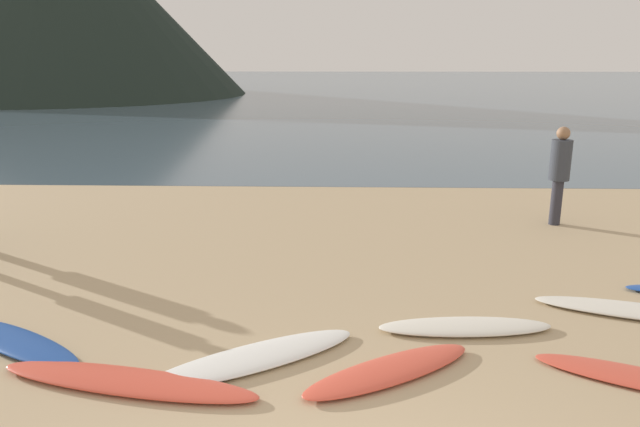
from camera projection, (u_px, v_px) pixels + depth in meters
The scene contains 8 objects.
ground_plane at pixel (336, 204), 13.05m from camera, with size 120.00×120.00×0.20m, color tan.
ocean_water at pixel (338, 85), 62.50m from camera, with size 140.00×100.00×0.01m, color #475B6B.
surfboard_2 at pixel (17, 342), 6.46m from camera, with size 2.05×0.47×0.09m, color #1E479E.
surfboard_3 at pixel (127, 381), 5.68m from camera, with size 2.66×0.49×0.10m, color #D84C38.
surfboard_4 at pixel (254, 357), 6.12m from camera, with size 2.32×0.57×0.09m, color white.
surfboard_5 at pixel (389, 370), 5.87m from camera, with size 1.96×0.50×0.10m, color #D84C38.
surfboard_6 at pixel (465, 327), 6.81m from camera, with size 1.99×0.50×0.10m, color silver.
person_1 at pixel (560, 168), 10.83m from camera, with size 0.37×0.37×1.82m.
Camera 1 is at (0.03, -2.67, 3.06)m, focal length 33.43 mm.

